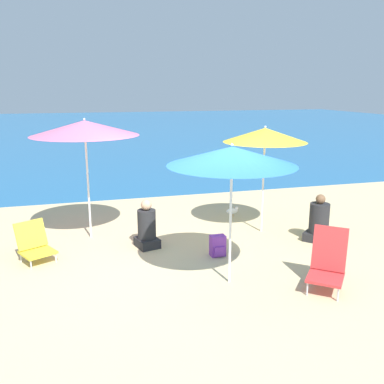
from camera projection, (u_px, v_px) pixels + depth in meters
name	position (u px, v px, depth m)	size (l,w,h in m)	color
ground_plane	(205.00, 275.00, 6.40)	(60.00, 60.00, 0.00)	#D1BA89
sea_water	(98.00, 128.00, 29.61)	(60.00, 40.00, 0.01)	#23669E
beach_umbrella_pink	(85.00, 128.00, 7.51)	(1.91, 1.91, 2.21)	white
beach_umbrella_blue	(232.00, 156.00, 5.73)	(1.77, 1.77, 2.00)	white
beach_umbrella_yellow	(265.00, 135.00, 7.90)	(1.56, 1.56, 2.05)	white
beach_chair_red	(328.00, 262.00, 5.91)	(0.75, 0.76, 0.84)	silver
beach_chair_yellow	(34.00, 244.00, 6.88)	(0.68, 0.71, 0.63)	silver
person_seated_near	(319.00, 222.00, 7.74)	(0.59, 0.60, 0.87)	#262628
person_seated_far	(147.00, 228.00, 7.44)	(0.44, 0.49, 0.86)	#262628
backpack_purple	(218.00, 246.00, 7.09)	(0.25, 0.20, 0.35)	purple
water_bottle	(148.00, 234.00, 7.89)	(0.08, 0.08, 0.23)	#8CCCEA
seagull	(232.00, 211.00, 9.22)	(0.27, 0.11, 0.23)	gold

